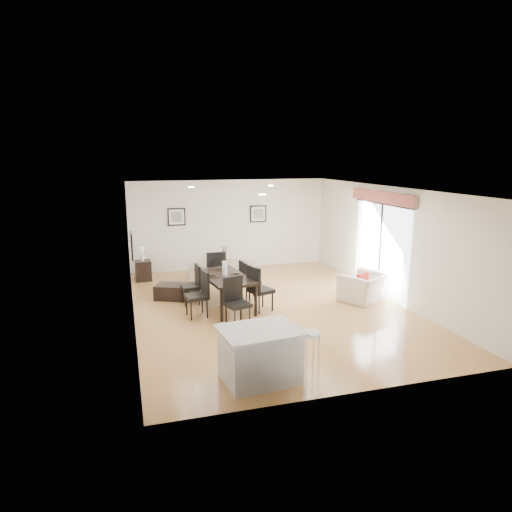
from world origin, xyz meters
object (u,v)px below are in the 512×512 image
object	(u,v)px
dining_chair_wfar	(194,282)
dining_chair_efar	(247,278)
dining_chair_wnear	(200,291)
coffee_table	(175,292)
dining_chair_enear	(258,286)
armchair	(364,287)
dining_chair_head	(236,298)
sofa	(223,268)
side_table	(143,271)
kitchen_island	(260,354)
dining_chair_foot	(215,270)
bar_stool	(310,338)
dining_table	(225,279)

from	to	relation	value
dining_chair_wfar	dining_chair_efar	xyz separation A→B (m)	(1.28, -0.02, 0.01)
dining_chair_wnear	coffee_table	xyz separation A→B (m)	(-0.40, 1.40, -0.38)
dining_chair_enear	coffee_table	bearing A→B (deg)	30.00
armchair	dining_chair_head	xyz separation A→B (m)	(-3.30, -0.64, 0.22)
sofa	side_table	size ratio (longest dim) A/B	3.56
side_table	kitchen_island	world-z (taller)	kitchen_island
dining_chair_efar	side_table	size ratio (longest dim) A/B	1.70
kitchen_island	sofa	bearing A→B (deg)	77.15
sofa	dining_chair_foot	size ratio (longest dim) A/B	1.82
dining_chair_head	bar_stool	xyz separation A→B (m)	(0.62, -2.44, 0.04)
dining_chair_head	dining_chair_foot	bearing A→B (deg)	72.49
dining_chair_foot	dining_chair_wnear	bearing A→B (deg)	65.65
dining_chair_wfar	side_table	distance (m)	2.67
sofa	dining_chair_wnear	world-z (taller)	dining_chair_wnear
dining_table	side_table	bearing A→B (deg)	112.11
sofa	bar_stool	xyz separation A→B (m)	(0.07, -6.14, 0.31)
dining_chair_wnear	dining_chair_wfar	world-z (taller)	dining_chair_wnear
dining_chair_foot	bar_stool	distance (m)	4.70
dining_chair_enear	side_table	world-z (taller)	dining_chair_enear
dining_table	dining_chair_efar	distance (m)	0.79
sofa	dining_chair_wfar	size ratio (longest dim) A/B	2.13
dining_chair_efar	armchair	bearing A→B (deg)	-116.33
dining_chair_efar	bar_stool	world-z (taller)	dining_chair_efar
dining_chair_efar	kitchen_island	size ratio (longest dim) A/B	0.73
dining_chair_wfar	bar_stool	world-z (taller)	dining_chair_wfar
coffee_table	side_table	xyz separation A→B (m)	(-0.64, 1.94, 0.10)
dining_chair_head	bar_stool	bearing A→B (deg)	-92.62
dining_table	side_table	world-z (taller)	dining_table
kitchen_island	dining_chair_foot	bearing A→B (deg)	81.26
dining_chair_wnear	dining_chair_head	world-z (taller)	dining_chair_wnear
dining_chair_head	side_table	size ratio (longest dim) A/B	1.79
armchair	coffee_table	bearing A→B (deg)	-47.62
dining_chair_wnear	dining_chair_efar	distance (m)	1.55
dining_table	coffee_table	size ratio (longest dim) A/B	2.14
dining_chair_head	coffee_table	world-z (taller)	dining_chair_head
dining_chair_enear	dining_chair_foot	xyz separation A→B (m)	(-0.63, 1.59, 0.03)
dining_table	dining_chair_wfar	bearing A→B (deg)	136.49
sofa	armchair	distance (m)	4.11
sofa	dining_chair_head	world-z (taller)	dining_chair_head
armchair	dining_chair_wnear	world-z (taller)	dining_chair_wnear
side_table	dining_chair_foot	bearing A→B (deg)	-46.72
dining_chair_enear	coffee_table	xyz separation A→B (m)	(-1.68, 1.44, -0.40)
kitchen_island	side_table	bearing A→B (deg)	96.84
coffee_table	bar_stool	xyz separation A→B (m)	(1.63, -4.52, 0.42)
dining_table	dining_chair_foot	xyz separation A→B (m)	(0.00, 1.11, -0.07)
side_table	dining_chair_head	bearing A→B (deg)	-67.57
dining_table	bar_stool	world-z (taller)	dining_table
dining_chair_enear	side_table	size ratio (longest dim) A/B	1.87
dining_chair_head	coffee_table	xyz separation A→B (m)	(-1.01, 2.08, -0.38)
dining_chair_head	kitchen_island	xyz separation A→B (m)	(-0.21, -2.44, -0.13)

